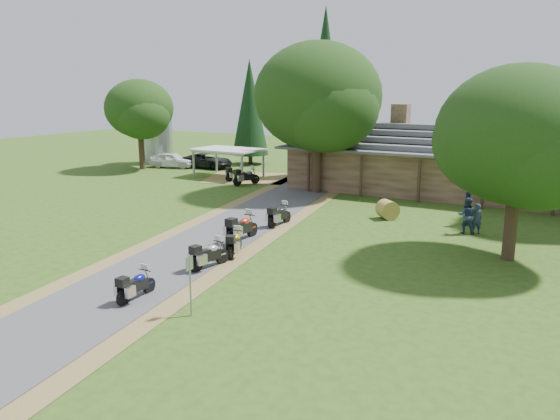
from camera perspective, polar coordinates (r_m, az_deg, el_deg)
The scene contains 24 objects.
ground at distance 22.82m, azimuth -13.78°, elevation -6.65°, with size 120.00×120.00×0.00m, color #2B4F16.
driveway at distance 26.05m, azimuth -8.74°, elevation -4.00°, with size 46.00×46.00×0.00m, color #4E4E51.
lodge at distance 41.08m, azimuth 15.95°, elevation 5.27°, with size 21.40×9.40×4.90m, color brown, non-canonical shape.
silo at distance 56.00m, azimuth -12.70°, elevation 7.93°, with size 3.01×3.01×6.12m, color gray.
carport at distance 46.33m, azimuth -5.40°, elevation 4.93°, with size 5.53×3.68×2.39m, color silver, non-canonical shape.
car_white_sedan at distance 52.62m, azimuth -11.19°, elevation 5.35°, with size 5.42×2.29×1.81m, color white.
car_dark_suv at distance 51.85m, azimuth -7.62°, elevation 5.51°, with size 5.37×2.29×2.06m, color black.
motorcycle_row_a at distance 20.27m, azimuth -14.81°, elevation -7.46°, with size 1.70×0.55×1.16m, color navy, non-canonical shape.
motorcycle_row_b at distance 23.05m, azimuth -7.42°, elevation -4.52°, with size 1.87×0.61×1.28m, color #A4A7AB, non-canonical shape.
motorcycle_row_c at distance 24.73m, azimuth -4.74°, elevation -3.32°, with size 1.79×0.58×1.23m, color gold, non-canonical shape.
motorcycle_row_d at distance 26.93m, azimuth -3.99°, elevation -1.71°, with size 2.14×0.70×1.47m, color red, non-canonical shape.
motorcycle_row_e at distance 29.85m, azimuth -0.05°, elevation -0.43°, with size 1.87×0.61×1.28m, color black, non-canonical shape.
motorcycle_carport_a at distance 44.53m, azimuth -4.58°, elevation 3.90°, with size 1.86×0.61×1.27m, color #D8B600, non-canonical shape.
motorcycle_carport_b at distance 42.44m, azimuth -3.54°, elevation 3.59°, with size 2.10×0.69×1.44m, color slate, non-canonical shape.
person_a at distance 29.90m, azimuth 19.85°, elevation -0.59°, with size 0.53×0.38×1.87m, color #273552.
person_b at distance 29.73m, azimuth 18.96°, elevation -0.26°, with size 0.63×0.45×2.22m, color #273552.
person_c at distance 31.53m, azimuth 19.02°, elevation 0.48°, with size 0.64×0.46×2.25m, color #273552.
hay_bale at distance 32.00m, azimuth 11.17°, elevation 0.05°, with size 1.09×1.09×0.99m, color olive.
sign_post at distance 18.32m, azimuth -9.36°, elevation -7.85°, with size 0.37×0.06×2.08m, color gray, non-canonical shape.
oak_lodge_left at distance 38.89m, azimuth 3.93°, elevation 9.83°, with size 8.92×8.92×10.99m, color #15330F, non-canonical shape.
oak_driveway at distance 25.28m, azimuth 23.52°, elevation 4.80°, with size 6.98×6.98×8.81m, color #15330F, non-canonical shape.
oak_silo at distance 51.98m, azimuth -14.43°, elevation 9.06°, with size 6.19×6.19×8.95m, color #15330F, non-canonical shape.
cedar_near at distance 46.38m, azimuth 4.67°, elevation 12.09°, with size 4.04×4.04×13.91m, color black.
cedar_far at distance 53.80m, azimuth -3.16°, elevation 10.17°, with size 3.57×3.57×10.12m, color black.
Camera 1 is at (14.64, -15.85, 7.42)m, focal length 35.00 mm.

